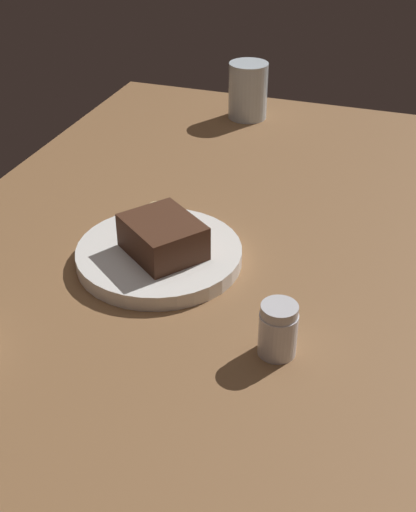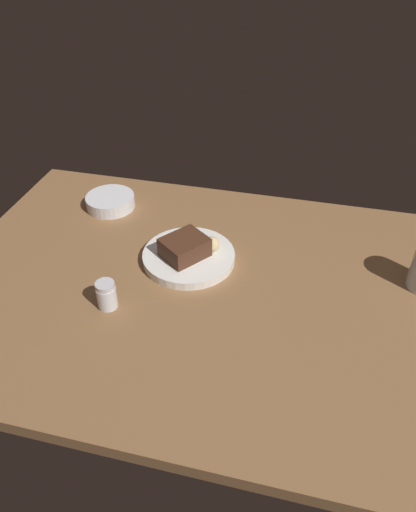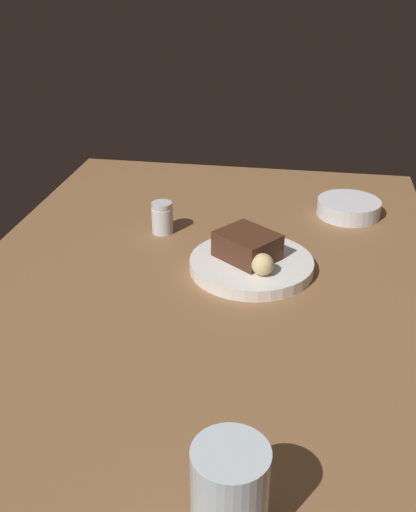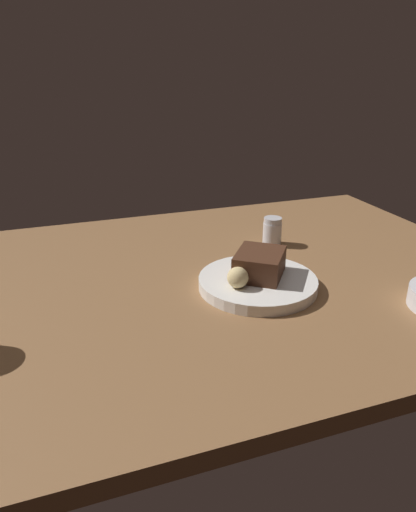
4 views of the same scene
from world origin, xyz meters
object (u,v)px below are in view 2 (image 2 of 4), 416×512
chocolate_cake_slice (185,247)px  salt_shaker (106,295)px  side_bowl (110,201)px  dessert_plate (189,257)px  bread_roll (212,244)px

chocolate_cake_slice → salt_shaker: (11.90, 18.32, -1.26)cm
chocolate_cake_slice → side_bowl: 32.91cm
chocolate_cake_slice → salt_shaker: size_ratio=1.55×
dessert_plate → chocolate_cake_slice: bearing=53.8°
salt_shaker → side_bowl: bearing=-68.1°
dessert_plate → salt_shaker: 23.07cm
dessert_plate → salt_shaker: (12.57, 19.23, 2.12)cm
chocolate_cake_slice → salt_shaker: 21.88cm
dessert_plate → chocolate_cake_slice: chocolate_cake_slice is taller
salt_shaker → side_bowl: 40.07cm
bread_roll → side_bowl: bread_roll is taller
chocolate_cake_slice → salt_shaker: chocolate_cake_slice is taller
side_bowl → chocolate_cake_slice: bearing=145.0°
bread_roll → salt_shaker: bearing=50.7°
chocolate_cake_slice → bread_roll: 6.60cm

